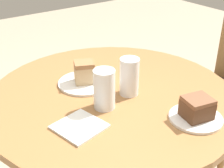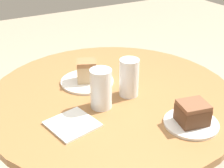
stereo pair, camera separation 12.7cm
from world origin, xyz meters
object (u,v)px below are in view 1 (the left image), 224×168
Objects in this scene: plate_far at (195,118)px; glass_lemonade at (129,79)px; cake_slice_far at (197,108)px; glass_water at (104,91)px; plate_near at (85,83)px; cake_slice_near at (84,72)px.

plate_far is 0.30m from glass_lemonade.
cake_slice_far reaches higher than plate_far.
plate_near is at bearing 169.80° from glass_water.
plate_near is 0.50m from cake_slice_far.
cake_slice_near is (0.00, 0.00, 0.05)m from plate_near.
glass_lemonade is at bearing 30.06° from cake_slice_near.
glass_water reaches higher than cake_slice_near.
plate_far is (0.46, 0.18, 0.00)m from plate_near.
plate_near is 0.22m from glass_water.
plate_far is at bearing 21.52° from cake_slice_near.
glass_water is at bearing -79.23° from glass_lemonade.
glass_lemonade is at bearing 100.77° from glass_water.
cake_slice_far is 0.30m from glass_lemonade.
glass_lemonade and glass_water have the same top height.
plate_near is 0.21m from glass_lemonade.
cake_slice_near is at bearing -158.48° from plate_far.
cake_slice_far is (0.46, 0.18, -0.01)m from cake_slice_near.
glass_water reaches higher than plate_far.
plate_far is 0.04m from cake_slice_far.
plate_far is at bearing 21.52° from plate_near.
plate_near is 1.49× the size of glass_lemonade.
glass_water is at bearing -10.20° from cake_slice_near.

